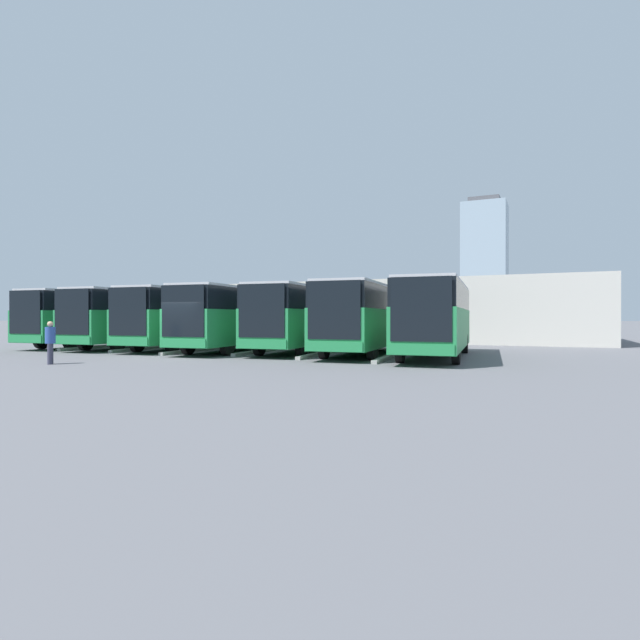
{
  "coord_description": "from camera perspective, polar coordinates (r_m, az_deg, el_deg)",
  "views": [
    {
      "loc": [
        -15.25,
        17.86,
        1.8
      ],
      "look_at": [
        -4.66,
        -5.28,
        1.69
      ],
      "focal_mm": 28.0,
      "sensor_mm": 36.0,
      "label": 1
    }
  ],
  "objects": [
    {
      "name": "office_tower",
      "position": [
        239.32,
        18.32,
        6.35
      ],
      "size": [
        19.06,
        19.06,
        55.72
      ],
      "color": "#93A8B7",
      "rests_on": "ground_plane"
    },
    {
      "name": "bus_2",
      "position": [
        26.39,
        -1.74,
        0.43
      ],
      "size": [
        3.48,
        10.8,
        3.39
      ],
      "rotation": [
        0.0,
        0.0,
        0.1
      ],
      "color": "#238447",
      "rests_on": "ground_plane"
    },
    {
      "name": "bus_0",
      "position": [
        23.27,
        13.15,
        0.45
      ],
      "size": [
        3.48,
        10.8,
        3.39
      ],
      "rotation": [
        0.0,
        0.0,
        0.1
      ],
      "color": "#238447",
      "rests_on": "ground_plane"
    },
    {
      "name": "curb_divider_3",
      "position": [
        27.28,
        -14.11,
        -3.38
      ],
      "size": [
        0.8,
        5.8,
        0.15
      ],
      "primitive_type": "cube",
      "rotation": [
        0.0,
        0.0,
        0.1
      ],
      "color": "#9E9E99",
      "rests_on": "ground_plane"
    },
    {
      "name": "curb_divider_4",
      "position": [
        29.8,
        -19.14,
        -3.08
      ],
      "size": [
        0.8,
        5.8,
        0.15
      ],
      "primitive_type": "cube",
      "rotation": [
        0.0,
        0.0,
        0.1
      ],
      "color": "#9E9E99",
      "rests_on": "ground_plane"
    },
    {
      "name": "ground_plane",
      "position": [
        23.55,
        -15.91,
        -4.14
      ],
      "size": [
        600.0,
        600.0,
        0.0
      ],
      "primitive_type": "plane",
      "color": "#5B5B60"
    },
    {
      "name": "bus_4",
      "position": [
        29.75,
        -14.58,
        0.41
      ],
      "size": [
        3.48,
        10.8,
        3.39
      ],
      "rotation": [
        0.0,
        0.0,
        0.1
      ],
      "color": "#238447",
      "rests_on": "ground_plane"
    },
    {
      "name": "curb_divider_2",
      "position": [
        25.93,
        -6.8,
        -3.56
      ],
      "size": [
        0.8,
        5.8,
        0.15
      ],
      "primitive_type": "cube",
      "rotation": [
        0.0,
        0.0,
        0.1
      ],
      "color": "#9E9E99",
      "rests_on": "ground_plane"
    },
    {
      "name": "bus_6",
      "position": [
        34.52,
        -23.98,
        0.37
      ],
      "size": [
        3.48,
        10.8,
        3.39
      ],
      "rotation": [
        0.0,
        0.0,
        0.1
      ],
      "color": "#238447",
      "rests_on": "ground_plane"
    },
    {
      "name": "curb_divider_5",
      "position": [
        32.21,
        -23.96,
        -2.84
      ],
      "size": [
        0.8,
        5.8,
        0.15
      ],
      "primitive_type": "cube",
      "rotation": [
        0.0,
        0.0,
        0.1
      ],
      "color": "#9E9E99",
      "rests_on": "ground_plane"
    },
    {
      "name": "bus_1",
      "position": [
        24.65,
        5.26,
        0.45
      ],
      "size": [
        3.48,
        10.8,
        3.39
      ],
      "rotation": [
        0.0,
        0.0,
        0.1
      ],
      "color": "#238447",
      "rests_on": "ground_plane"
    },
    {
      "name": "bus_3",
      "position": [
        27.44,
        -9.17,
        0.42
      ],
      "size": [
        3.48,
        10.8,
        3.39
      ],
      "rotation": [
        0.0,
        0.0,
        0.1
      ],
      "color": "#238447",
      "rests_on": "ground_plane"
    },
    {
      "name": "curb_divider_1",
      "position": [
        23.92,
        -0.01,
        -3.88
      ],
      "size": [
        0.8,
        5.8,
        0.15
      ],
      "primitive_type": "cube",
      "rotation": [
        0.0,
        0.0,
        0.1
      ],
      "color": "#9E9E99",
      "rests_on": "ground_plane"
    },
    {
      "name": "curb_divider_0",
      "position": [
        22.25,
        7.85,
        -4.2
      ],
      "size": [
        0.8,
        5.8,
        0.15
      ],
      "primitive_type": "cube",
      "rotation": [
        0.0,
        0.0,
        0.1
      ],
      "color": "#9E9E99",
      "rests_on": "ground_plane"
    },
    {
      "name": "station_building",
      "position": [
        41.98,
        3.28,
        0.97
      ],
      "size": [
        38.39,
        12.6,
        4.59
      ],
      "color": "beige",
      "rests_on": "ground_plane"
    },
    {
      "name": "pedestrian",
      "position": [
        21.97,
        -28.45,
        -2.14
      ],
      "size": [
        0.52,
        0.52,
        1.66
      ],
      "rotation": [
        0.0,
        0.0,
        2.36
      ],
      "color": "#38384C",
      "rests_on": "ground_plane"
    },
    {
      "name": "bus_5",
      "position": [
        31.96,
        -19.75,
        0.39
      ],
      "size": [
        3.48,
        10.8,
        3.39
      ],
      "rotation": [
        0.0,
        0.0,
        0.1
      ],
      "color": "#238447",
      "rests_on": "ground_plane"
    }
  ]
}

